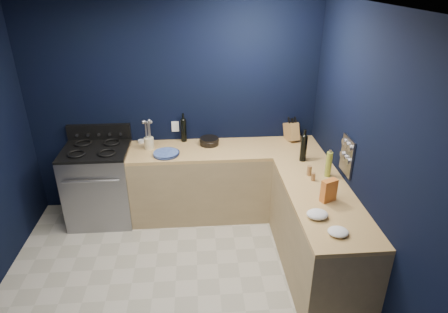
{
  "coord_description": "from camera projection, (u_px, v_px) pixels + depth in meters",
  "views": [
    {
      "loc": [
        0.26,
        -2.8,
        2.84
      ],
      "look_at": [
        0.55,
        1.0,
        1.0
      ],
      "focal_mm": 31.16,
      "sensor_mm": 36.0,
      "label": 1
    }
  ],
  "objects": [
    {
      "name": "towel_front",
      "position": [
        317.0,
        214.0,
        3.35
      ],
      "size": [
        0.2,
        0.17,
        0.07
      ],
      "primitive_type": "ellipsoid",
      "rotation": [
        0.0,
        0.0,
        0.07
      ],
      "color": "white",
      "rests_on": "top_right"
    },
    {
      "name": "top_back",
      "position": [
        225.0,
        150.0,
        4.67
      ],
      "size": [
        2.3,
        0.63,
        0.04
      ],
      "primitive_type": "cube",
      "color": "olive",
      "rests_on": "cab_back"
    },
    {
      "name": "cooktop",
      "position": [
        95.0,
        150.0,
        4.53
      ],
      "size": [
        0.76,
        0.66,
        0.03
      ],
      "primitive_type": "cube",
      "color": "black",
      "rests_on": "gas_range"
    },
    {
      "name": "wall_outlet",
      "position": [
        175.0,
        126.0,
        4.82
      ],
      "size": [
        0.09,
        0.02,
        0.13
      ],
      "primitive_type": "cube",
      "color": "white",
      "rests_on": "wall_back"
    },
    {
      "name": "lemon_basket",
      "position": [
        209.0,
        141.0,
        4.74
      ],
      "size": [
        0.26,
        0.26,
        0.09
      ],
      "primitive_type": "cylinder",
      "rotation": [
        0.0,
        0.0,
        -0.13
      ],
      "color": "black",
      "rests_on": "top_back"
    },
    {
      "name": "utensil_crock",
      "position": [
        149.0,
        143.0,
        4.62
      ],
      "size": [
        0.14,
        0.14,
        0.14
      ],
      "primitive_type": "cylinder",
      "rotation": [
        0.0,
        0.0,
        0.34
      ],
      "color": "beige",
      "rests_on": "top_back"
    },
    {
      "name": "cab_back",
      "position": [
        225.0,
        182.0,
        4.87
      ],
      "size": [
        2.3,
        0.63,
        0.86
      ],
      "primitive_type": "cube",
      "color": "tan",
      "rests_on": "floor"
    },
    {
      "name": "wine_bottle_right",
      "position": [
        304.0,
        149.0,
        4.3
      ],
      "size": [
        0.09,
        0.09,
        0.29
      ],
      "primitive_type": "cylinder",
      "rotation": [
        0.0,
        0.0,
        0.34
      ],
      "color": "black",
      "rests_on": "top_right"
    },
    {
      "name": "spice_panel",
      "position": [
        347.0,
        156.0,
        3.83
      ],
      "size": [
        0.02,
        0.28,
        0.38
      ],
      "primitive_type": "cube",
      "color": "gray",
      "rests_on": "wall_right"
    },
    {
      "name": "spice_jar_near",
      "position": [
        309.0,
        171.0,
        4.03
      ],
      "size": [
        0.05,
        0.05,
        0.11
      ],
      "primitive_type": "cylinder",
      "rotation": [
        0.0,
        0.0,
        -0.13
      ],
      "color": "olive",
      "rests_on": "top_right"
    },
    {
      "name": "top_right",
      "position": [
        322.0,
        197.0,
        3.7
      ],
      "size": [
        0.63,
        1.67,
        0.04
      ],
      "primitive_type": "cube",
      "color": "olive",
      "rests_on": "cab_right"
    },
    {
      "name": "towel_end",
      "position": [
        338.0,
        232.0,
        3.14
      ],
      "size": [
        0.18,
        0.17,
        0.05
      ],
      "primitive_type": "ellipsoid",
      "rotation": [
        0.0,
        0.0,
        -0.09
      ],
      "color": "white",
      "rests_on": "top_right"
    },
    {
      "name": "spice_jar_far",
      "position": [
        313.0,
        177.0,
        3.94
      ],
      "size": [
        0.05,
        0.05,
        0.08
      ],
      "primitive_type": "cylinder",
      "rotation": [
        0.0,
        0.0,
        -0.42
      ],
      "color": "olive",
      "rests_on": "top_right"
    },
    {
      "name": "plate_stack",
      "position": [
        166.0,
        154.0,
        4.48
      ],
      "size": [
        0.37,
        0.37,
        0.04
      ],
      "primitive_type": "cylinder",
      "rotation": [
        0.0,
        0.0,
        0.36
      ],
      "color": "#2E4498",
      "rests_on": "top_back"
    },
    {
      "name": "wall_right",
      "position": [
        376.0,
        171.0,
        3.28
      ],
      "size": [
        0.02,
        3.5,
        2.6
      ],
      "primitive_type": "cube",
      "color": "black",
      "rests_on": "ground"
    },
    {
      "name": "backguard",
      "position": [
        99.0,
        132.0,
        4.76
      ],
      "size": [
        0.76,
        0.06,
        0.2
      ],
      "primitive_type": "cube",
      "color": "black",
      "rests_on": "gas_range"
    },
    {
      "name": "cab_right",
      "position": [
        317.0,
        235.0,
        3.9
      ],
      "size": [
        0.63,
        1.67,
        0.86
      ],
      "primitive_type": "cube",
      "color": "tan",
      "rests_on": "floor"
    },
    {
      "name": "ceiling",
      "position": [
        153.0,
        7.0,
        2.59
      ],
      "size": [
        3.5,
        3.5,
        0.02
      ],
      "primitive_type": "cube",
      "color": "silver",
      "rests_on": "ground"
    },
    {
      "name": "wine_bottle_back",
      "position": [
        184.0,
        131.0,
        4.8
      ],
      "size": [
        0.09,
        0.09,
        0.28
      ],
      "primitive_type": "cylinder",
      "rotation": [
        0.0,
        0.0,
        0.33
      ],
      "color": "black",
      "rests_on": "top_back"
    },
    {
      "name": "ramekin",
      "position": [
        141.0,
        141.0,
        4.82
      ],
      "size": [
        0.09,
        0.09,
        0.03
      ],
      "primitive_type": "cylinder",
      "rotation": [
        0.0,
        0.0,
        -0.16
      ],
      "color": "white",
      "rests_on": "top_back"
    },
    {
      "name": "floor",
      "position": [
        175.0,
        298.0,
        3.73
      ],
      "size": [
        3.5,
        3.5,
        0.02
      ],
      "primitive_type": "cube",
      "color": "#B4AE9E",
      "rests_on": "ground"
    },
    {
      "name": "crouton_bag",
      "position": [
        329.0,
        191.0,
        3.56
      ],
      "size": [
        0.16,
        0.12,
        0.22
      ],
      "primitive_type": "cube",
      "rotation": [
        0.0,
        0.0,
        0.41
      ],
      "color": "#BC1132",
      "rests_on": "top_right"
    },
    {
      "name": "wall_back",
      "position": [
        174.0,
        109.0,
        4.74
      ],
      "size": [
        3.5,
        0.02,
        2.6
      ],
      "primitive_type": "cube",
      "color": "black",
      "rests_on": "ground"
    },
    {
      "name": "oil_bottle",
      "position": [
        329.0,
        164.0,
        3.98
      ],
      "size": [
        0.07,
        0.07,
        0.27
      ],
      "primitive_type": "cylinder",
      "rotation": [
        0.0,
        0.0,
        0.14
      ],
      "color": "olive",
      "rests_on": "top_right"
    },
    {
      "name": "knife_block",
      "position": [
        291.0,
        132.0,
        4.85
      ],
      "size": [
        0.18,
        0.28,
        0.27
      ],
      "primitive_type": "cube",
      "rotation": [
        -0.31,
        0.0,
        0.27
      ],
      "color": "olive",
      "rests_on": "top_back"
    },
    {
      "name": "gas_range",
      "position": [
        101.0,
        185.0,
        4.74
      ],
      "size": [
        0.76,
        0.66,
        0.92
      ],
      "primitive_type": "cube",
      "color": "gray",
      "rests_on": "floor"
    },
    {
      "name": "oven_door",
      "position": [
        95.0,
        200.0,
        4.46
      ],
      "size": [
        0.59,
        0.02,
        0.42
      ],
      "primitive_type": "cube",
      "color": "black",
      "rests_on": "gas_range"
    }
  ]
}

